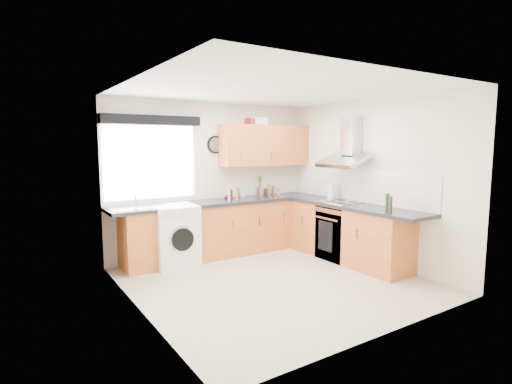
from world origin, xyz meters
TOP-DOWN VIEW (x-y plane):
  - ground_plane at (0.00, 0.00)m, footprint 3.60×3.60m
  - ceiling at (0.00, 0.00)m, footprint 3.60×3.60m
  - wall_back at (0.00, 1.80)m, footprint 3.60×0.02m
  - wall_front at (0.00, -1.80)m, footprint 3.60×0.02m
  - wall_left at (-1.80, 0.00)m, footprint 0.02×3.60m
  - wall_right at (1.80, 0.00)m, footprint 0.02×3.60m
  - window at (-1.05, 1.79)m, footprint 1.40×0.02m
  - window_blind at (-1.05, 1.70)m, footprint 1.50×0.18m
  - splashback at (1.79, 0.30)m, footprint 0.01×3.00m
  - base_cab_back at (-0.10, 1.51)m, footprint 3.00×0.58m
  - base_cab_corner at (1.50, 1.50)m, footprint 0.60×0.60m
  - base_cab_right at (1.51, 0.15)m, footprint 0.58×2.10m
  - worktop_back at (0.00, 1.50)m, footprint 3.60×0.62m
  - worktop_right at (1.50, 0.00)m, footprint 0.62×2.42m
  - sink at (-1.33, 1.50)m, footprint 0.84×0.46m
  - oven at (1.50, 0.30)m, footprint 0.56×0.58m
  - hob_plate at (1.50, 0.30)m, footprint 0.52×0.52m
  - extractor_hood at (1.60, 0.30)m, footprint 0.52×0.78m
  - upper_cabinets at (0.95, 1.62)m, footprint 1.70×0.35m
  - washing_machine at (-0.85, 1.40)m, footprint 0.65×0.63m
  - wall_clock at (0.05, 1.76)m, footprint 0.30×0.04m
  - casserole at (0.83, 1.72)m, footprint 0.34×0.25m
  - storage_box at (0.77, 1.72)m, footprint 0.28×0.25m
  - utensil_pot at (0.89, 1.70)m, footprint 0.12×0.12m
  - kitchen_roll at (1.62, 0.66)m, footprint 0.14×0.14m
  - tomato_cluster at (0.21, 1.65)m, footprint 0.15×0.15m
  - jar_0 at (0.70, 1.47)m, footprint 0.06×0.06m
  - jar_1 at (0.99, 1.67)m, footprint 0.07×0.07m
  - jar_2 at (0.52, 1.68)m, footprint 0.07×0.07m
  - jar_3 at (1.01, 1.63)m, footprint 0.04×0.04m
  - jar_4 at (0.09, 1.40)m, footprint 0.04×0.04m
  - jar_5 at (0.93, 1.49)m, footprint 0.04×0.04m
  - jar_6 at (0.24, 1.61)m, footprint 0.06×0.06m
  - jar_7 at (0.19, 1.57)m, footprint 0.05×0.05m
  - jar_8 at (1.15, 1.66)m, footprint 0.06×0.06m
  - jar_9 at (0.29, 1.48)m, footprint 0.05×0.05m
  - jar_10 at (0.27, 1.45)m, footprint 0.04×0.04m
  - jar_11 at (1.12, 1.46)m, footprint 0.07×0.07m
  - bottle_0 at (1.47, -0.61)m, footprint 0.06×0.06m
  - bottle_1 at (1.42, -0.70)m, footprint 0.05×0.05m

SIDE VIEW (x-z plane):
  - ground_plane at x=0.00m, z-range 0.00..0.00m
  - oven at x=1.50m, z-range 0.00..0.85m
  - base_cab_back at x=-0.10m, z-range 0.00..0.86m
  - base_cab_corner at x=1.50m, z-range 0.00..0.86m
  - base_cab_right at x=1.51m, z-range 0.00..0.86m
  - washing_machine at x=-0.85m, z-range 0.00..0.92m
  - worktop_back at x=0.00m, z-range 0.86..0.91m
  - worktop_right at x=1.50m, z-range 0.86..0.91m
  - hob_plate at x=1.50m, z-range 0.91..0.92m
  - tomato_cluster at x=0.21m, z-range 0.91..0.97m
  - sink at x=-1.33m, z-range 0.90..1.00m
  - jar_1 at x=0.99m, z-range 0.91..1.03m
  - jar_3 at x=1.01m, z-range 0.91..1.05m
  - utensil_pot at x=0.89m, z-range 0.91..1.05m
  - jar_11 at x=1.12m, z-range 0.91..1.06m
  - jar_6 at x=0.24m, z-range 0.91..1.06m
  - jar_2 at x=0.52m, z-range 0.91..1.07m
  - jar_10 at x=0.27m, z-range 0.91..1.08m
  - jar_8 at x=1.15m, z-range 0.91..1.08m
  - jar_0 at x=0.70m, z-range 0.91..1.09m
  - jar_9 at x=0.29m, z-range 0.91..1.10m
  - jar_7 at x=0.19m, z-range 0.91..1.11m
  - bottle_1 at x=1.42m, z-range 0.91..1.12m
  - jar_4 at x=0.09m, z-range 0.91..1.12m
  - jar_5 at x=0.93m, z-range 0.91..1.13m
  - bottle_0 at x=1.47m, z-range 0.91..1.15m
  - kitchen_roll at x=1.62m, z-range 0.91..1.17m
  - splashback at x=1.79m, z-range 0.91..1.45m
  - wall_back at x=0.00m, z-range 0.00..2.50m
  - wall_front at x=0.00m, z-range 0.00..2.50m
  - wall_left at x=-1.80m, z-range 0.00..2.50m
  - wall_right at x=1.80m, z-range 0.00..2.50m
  - window at x=-1.05m, z-range 1.00..2.10m
  - extractor_hood at x=1.60m, z-range 1.44..2.10m
  - upper_cabinets at x=0.95m, z-range 1.45..2.15m
  - wall_clock at x=0.05m, z-range 1.66..1.96m
  - window_blind at x=-1.05m, z-range 2.11..2.25m
  - storage_box at x=0.77m, z-range 2.15..2.27m
  - casserole at x=0.83m, z-range 2.15..2.29m
  - ceiling at x=0.00m, z-range 2.49..2.51m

